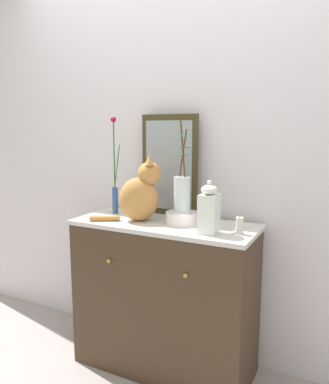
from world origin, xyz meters
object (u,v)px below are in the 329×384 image
bowl_porcelain (182,218)px  vase_glass_clear (182,192)px  jar_lidded_porcelain (209,210)px  sideboard (164,296)px  mirror_leaning (169,165)px  vase_slim_green (115,183)px  candle_pillar (239,226)px  cat_sitting (141,194)px

bowl_porcelain → vase_glass_clear: vase_glass_clear is taller
bowl_porcelain → jar_lidded_porcelain: bearing=-31.1°
sideboard → mirror_leaning: (-0.07, 0.20, 0.77)m
vase_slim_green → bowl_porcelain: 0.52m
mirror_leaning → vase_slim_green: (-0.33, -0.13, -0.12)m
vase_slim_green → candle_pillar: size_ratio=6.13×
sideboard → vase_glass_clear: size_ratio=2.06×
jar_lidded_porcelain → bowl_porcelain: bearing=148.9°
jar_lidded_porcelain → cat_sitting: bearing=170.4°
vase_glass_clear → bowl_porcelain: bearing=-82.9°
sideboard → vase_slim_green: (-0.40, 0.07, 0.65)m
candle_pillar → sideboard: bearing=174.6°
vase_slim_green → jar_lidded_porcelain: vase_slim_green is taller
cat_sitting → vase_slim_green: 0.27m
jar_lidded_porcelain → sideboard: bearing=161.7°
sideboard → mirror_leaning: size_ratio=1.72×
mirror_leaning → bowl_porcelain: 0.37m
cat_sitting → bowl_porcelain: cat_sitting is taller
bowl_porcelain → jar_lidded_porcelain: jar_lidded_porcelain is taller
jar_lidded_porcelain → vase_slim_green: bearing=165.9°
cat_sitting → vase_slim_green: bearing=158.3°
bowl_porcelain → jar_lidded_porcelain: size_ratio=0.67×
mirror_leaning → bowl_porcelain: mirror_leaning is taller
sideboard → cat_sitting: (-0.14, -0.03, 0.62)m
sideboard → jar_lidded_porcelain: size_ratio=3.85×
cat_sitting → candle_pillar: cat_sitting is taller
jar_lidded_porcelain → candle_pillar: jar_lidded_porcelain is taller
cat_sitting → candle_pillar: 0.61m
bowl_porcelain → sideboard: bearing=-166.1°
mirror_leaning → vase_slim_green: mirror_leaning is taller
mirror_leaning → vase_glass_clear: 0.28m
bowl_porcelain → candle_pillar: size_ratio=1.86×
vase_slim_green → candle_pillar: bearing=-7.8°
vase_slim_green → cat_sitting: bearing=-21.7°
mirror_leaning → vase_slim_green: bearing=-158.6°
vase_glass_clear → mirror_leaning: bearing=133.6°
cat_sitting → mirror_leaning: bearing=71.7°
vase_glass_clear → jar_lidded_porcelain: size_ratio=1.87×
vase_slim_green → candle_pillar: (0.85, -0.12, -0.15)m
mirror_leaning → cat_sitting: mirror_leaning is taller
sideboard → candle_pillar: bearing=-5.4°
vase_slim_green → jar_lidded_porcelain: bearing=-14.1°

